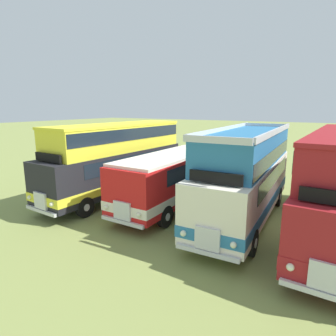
{
  "coord_description": "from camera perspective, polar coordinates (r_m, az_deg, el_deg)",
  "views": [
    {
      "loc": [
        1.71,
        -13.52,
        5.47
      ],
      "look_at": [
        -6.74,
        0.49,
        1.98
      ],
      "focal_mm": 30.69,
      "sensor_mm": 36.0,
      "label": 1
    }
  ],
  "objects": [
    {
      "name": "bus_first_in_row",
      "position": [
        17.95,
        -9.94,
        2.25
      ],
      "size": [
        3.05,
        10.61,
        4.49
      ],
      "color": "black",
      "rests_on": "ground"
    },
    {
      "name": "bus_second_in_row",
      "position": [
        16.25,
        1.99,
        -1.19
      ],
      "size": [
        2.67,
        9.73,
        2.99
      ],
      "color": "red",
      "rests_on": "ground"
    },
    {
      "name": "bus_third_in_row",
      "position": [
        14.29,
        15.3,
        -0.97
      ],
      "size": [
        2.94,
        10.07,
        4.52
      ],
      "color": "silver",
      "rests_on": "ground"
    },
    {
      "name": "ground_plane",
      "position": [
        14.68,
        22.48,
        -10.79
      ],
      "size": [
        200.0,
        200.0,
        0.0
      ],
      "primitive_type": "plane",
      "color": "olive"
    }
  ]
}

